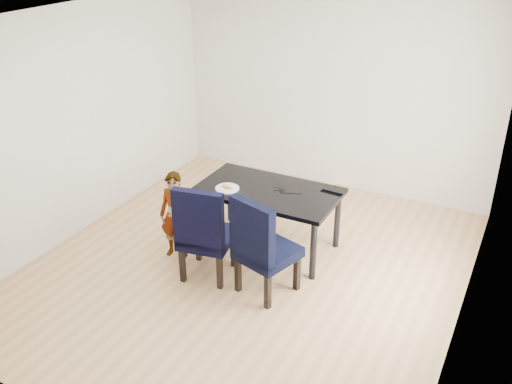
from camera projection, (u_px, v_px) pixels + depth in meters
The scene contains 14 objects.
floor at pixel (248, 267), 6.39m from camera, with size 4.50×5.00×0.01m, color tan.
ceiling at pixel (246, 18), 5.19m from camera, with size 4.50×5.00×0.01m, color white.
wall_back at pixel (333, 93), 7.79m from camera, with size 4.50×0.01×2.70m, color silver.
wall_front at pixel (70, 284), 3.79m from camera, with size 4.50×0.01×2.70m, color silver.
wall_left at pixel (79, 122), 6.72m from camera, with size 0.01×5.00×2.70m, color white.
wall_right at pixel (480, 202), 4.86m from camera, with size 0.01×5.00×2.70m, color silver.
dining_table at pixel (268, 218), 6.62m from camera, with size 1.60×0.90×0.75m, color black.
chair_left at pixel (207, 229), 6.04m from camera, with size 0.53×0.55×1.11m, color black.
chair_right at pixel (268, 244), 5.76m from camera, with size 0.53×0.56×1.11m, color black.
child at pixel (175, 216), 6.38m from camera, with size 0.38×0.25×1.04m, color #FF5115.
plate at pixel (227, 188), 6.46m from camera, with size 0.27×0.27×0.02m, color silver.
sandwich at pixel (228, 186), 6.43m from camera, with size 0.15×0.07×0.06m, color #B08C3F.
laptop at pixel (336, 189), 6.45m from camera, with size 0.30×0.19×0.02m, color black.
cable_tangle at pixel (278, 191), 6.41m from camera, with size 0.13×0.13×0.01m, color black.
Camera 1 is at (2.54, -4.72, 3.58)m, focal length 40.00 mm.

